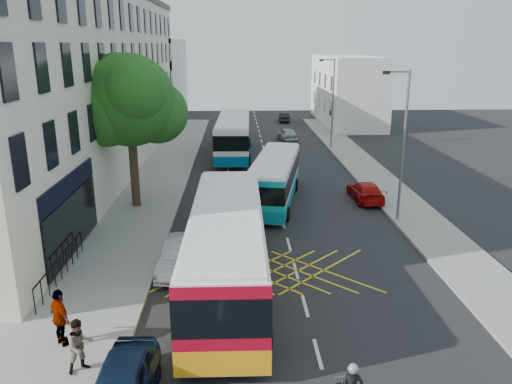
{
  "coord_description": "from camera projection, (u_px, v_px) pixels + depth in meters",
  "views": [
    {
      "loc": [
        -2.48,
        -13.54,
        9.39
      ],
      "look_at": [
        -1.54,
        10.6,
        2.2
      ],
      "focal_mm": 35.0,
      "sensor_mm": 36.0,
      "label": 1
    }
  ],
  "objects": [
    {
      "name": "building_right",
      "position": [
        346.0,
        90.0,
        60.98
      ],
      "size": [
        6.0,
        18.0,
        8.0
      ],
      "primitive_type": "cube",
      "color": "silver",
      "rests_on": "ground"
    },
    {
      "name": "distant_car_silver",
      "position": [
        287.0,
        134.0,
        50.19
      ],
      "size": [
        2.04,
        4.02,
        1.31
      ],
      "primitive_type": "imported",
      "rotation": [
        0.0,
        0.0,
        3.27
      ],
      "color": "#9EA0A6",
      "rests_on": "ground"
    },
    {
      "name": "street_tree",
      "position": [
        129.0,
        101.0,
        27.96
      ],
      "size": [
        6.3,
        5.7,
        8.8
      ],
      "color": "#382619",
      "rests_on": "pavement_left"
    },
    {
      "name": "bus_mid",
      "position": [
        274.0,
        179.0,
        30.45
      ],
      "size": [
        4.19,
        10.22,
        2.8
      ],
      "rotation": [
        0.0,
        0.0,
        -0.19
      ],
      "color": "silver",
      "rests_on": "ground"
    },
    {
      "name": "bus_far",
      "position": [
        233.0,
        136.0,
        43.19
      ],
      "size": [
        3.18,
        11.86,
        3.32
      ],
      "rotation": [
        0.0,
        0.0,
        -0.03
      ],
      "color": "silver",
      "rests_on": "ground"
    },
    {
      "name": "terrace_main",
      "position": [
        80.0,
        81.0,
        36.75
      ],
      "size": [
        8.3,
        45.0,
        13.5
      ],
      "color": "beige",
      "rests_on": "ground"
    },
    {
      "name": "ground",
      "position": [
        318.0,
        354.0,
        15.74
      ],
      "size": [
        120.0,
        120.0,
        0.0
      ],
      "primitive_type": "plane",
      "color": "black",
      "rests_on": "ground"
    },
    {
      "name": "pedestrian_far",
      "position": [
        60.0,
        318.0,
        15.71
      ],
      "size": [
        1.13,
        1.12,
        1.92
      ],
      "primitive_type": "imported",
      "rotation": [
        0.0,
        0.0,
        2.36
      ],
      "color": "gray",
      "rests_on": "pavement_left"
    },
    {
      "name": "bus_near",
      "position": [
        227.0,
        248.0,
        19.33
      ],
      "size": [
        3.06,
        11.99,
        3.37
      ],
      "rotation": [
        0.0,
        0.0,
        -0.01
      ],
      "color": "silver",
      "rests_on": "ground"
    },
    {
      "name": "distant_car_grey",
      "position": [
        234.0,
        131.0,
        52.13
      ],
      "size": [
        2.65,
        4.91,
        1.31
      ],
      "primitive_type": "imported",
      "rotation": [
        0.0,
        0.0,
        -0.1
      ],
      "color": "#3E4045",
      "rests_on": "ground"
    },
    {
      "name": "railings",
      "position": [
        61.0,
        266.0,
        20.25
      ],
      "size": [
        0.08,
        5.6,
        1.14
      ],
      "primitive_type": null,
      "color": "black",
      "rests_on": "pavement_left"
    },
    {
      "name": "pavement_right",
      "position": [
        401.0,
        203.0,
        30.36
      ],
      "size": [
        3.0,
        70.0,
        0.15
      ],
      "primitive_type": "cube",
      "color": "gray",
      "rests_on": "ground"
    },
    {
      "name": "lamp_near",
      "position": [
        402.0,
        139.0,
        26.15
      ],
      "size": [
        1.45,
        0.15,
        8.0
      ],
      "color": "slate",
      "rests_on": "pavement_right"
    },
    {
      "name": "pavement_left",
      "position": [
        137.0,
        206.0,
        29.77
      ],
      "size": [
        5.0,
        70.0,
        0.15
      ],
      "primitive_type": "cube",
      "color": "gray",
      "rests_on": "ground"
    },
    {
      "name": "distant_car_dark",
      "position": [
        284.0,
        117.0,
        62.44
      ],
      "size": [
        1.39,
        3.62,
        1.18
      ],
      "primitive_type": "imported",
      "rotation": [
        0.0,
        0.0,
        3.1
      ],
      "color": "black",
      "rests_on": "ground"
    },
    {
      "name": "lamp_far",
      "position": [
        332.0,
        99.0,
        45.3
      ],
      "size": [
        1.45,
        0.15,
        8.0
      ],
      "color": "slate",
      "rests_on": "pavement_right"
    },
    {
      "name": "parked_car_silver",
      "position": [
        182.0,
        255.0,
        21.4
      ],
      "size": [
        1.87,
        4.24,
        1.35
      ],
      "primitive_type": "imported",
      "rotation": [
        0.0,
        0.0,
        -0.11
      ],
      "color": "#B5B9BE",
      "rests_on": "ground"
    },
    {
      "name": "red_hatchback",
      "position": [
        366.0,
        191.0,
        31.04
      ],
      "size": [
        1.72,
        4.08,
        1.18
      ],
      "primitive_type": "imported",
      "rotation": [
        0.0,
        0.0,
        3.16
      ],
      "color": "#AF0907",
      "rests_on": "ground"
    },
    {
      "name": "pedestrian_near",
      "position": [
        80.0,
        345.0,
        14.48
      ],
      "size": [
        1.02,
        0.99,
        1.66
      ],
      "primitive_type": "imported",
      "rotation": [
        0.0,
        0.0,
        0.65
      ],
      "color": "gray",
      "rests_on": "pavement_left"
    },
    {
      "name": "terrace_far",
      "position": [
        150.0,
        78.0,
        66.47
      ],
      "size": [
        8.0,
        20.0,
        10.0
      ],
      "primitive_type": "cube",
      "color": "silver",
      "rests_on": "ground"
    }
  ]
}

